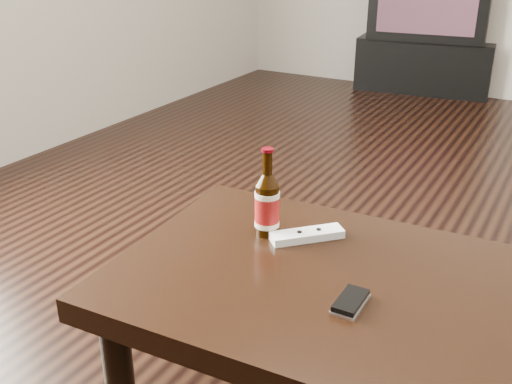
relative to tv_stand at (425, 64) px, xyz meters
The scene contains 5 objects.
tv_stand is the anchor object (origin of this frame).
coffee_table 3.46m from the tv_stand, 76.96° to the right, with size 1.13×0.70×0.41m.
beer_bottle 3.32m from the tv_stand, 81.71° to the right, with size 0.08×0.08×0.22m.
phone 3.54m from the tv_stand, 77.57° to the right, with size 0.05×0.10×0.02m.
remote 3.30m from the tv_stand, 80.02° to the right, with size 0.16×0.16×0.02m.
Camera 1 is at (-0.04, -1.37, 1.08)m, focal length 42.00 mm.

